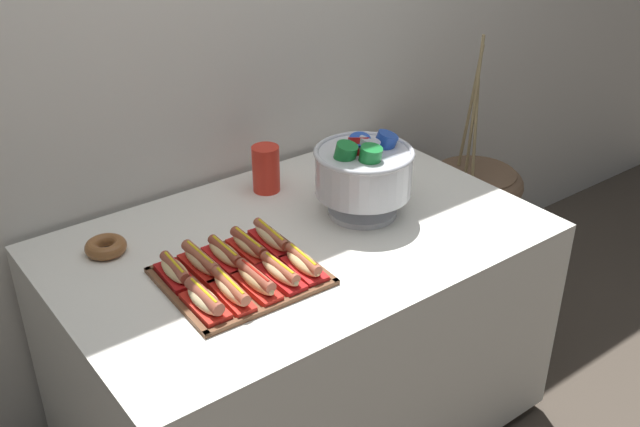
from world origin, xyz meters
The scene contains 18 objects.
ground_plane centered at (0.00, 0.00, 0.00)m, with size 10.00×10.00×0.00m, color #4C4238.
back_wall centered at (0.00, 0.54, 1.30)m, with size 6.00×0.10×2.60m, color silver.
buffet_table centered at (0.00, 0.00, 0.40)m, with size 1.44×0.93×0.75m.
floor_vase centered at (0.99, 0.18, 0.29)m, with size 0.46×0.46×1.17m.
serving_tray centered at (-0.26, -0.09, 0.76)m, with size 0.42×0.37×0.01m.
hot_dog_0 centered at (-0.41, -0.17, 0.79)m, with size 0.07×0.16×0.06m.
hot_dog_1 centered at (-0.33, -0.17, 0.79)m, with size 0.07×0.18×0.06m.
hot_dog_2 centered at (-0.26, -0.17, 0.79)m, with size 0.06×0.17×0.06m.
hot_dog_3 centered at (-0.18, -0.18, 0.79)m, with size 0.06×0.17×0.06m.
hot_dog_4 centered at (-0.11, -0.18, 0.79)m, with size 0.08×0.17×0.06m.
hot_dog_5 centered at (-0.40, 0.00, 0.79)m, with size 0.08×0.16×0.06m.
hot_dog_6 centered at (-0.33, -0.01, 0.79)m, with size 0.06×0.18×0.06m.
hot_dog_7 centered at (-0.25, -0.01, 0.79)m, with size 0.07×0.17×0.06m.
hot_dog_8 centered at (-0.18, -0.01, 0.79)m, with size 0.06×0.17×0.06m.
hot_dog_9 centered at (-0.10, -0.01, 0.79)m, with size 0.07×0.19×0.06m.
punch_bowl centered at (0.24, -0.01, 0.90)m, with size 0.31×0.31×0.27m.
cup_stack centered at (0.09, 0.30, 0.83)m, with size 0.09×0.09×0.16m.
donut centered at (-0.49, 0.25, 0.77)m, with size 0.12×0.12×0.04m.
Camera 1 is at (-1.10, -1.56, 1.89)m, focal length 41.70 mm.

